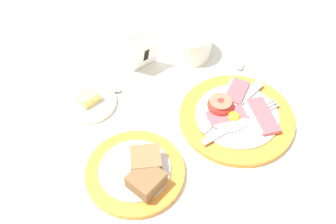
# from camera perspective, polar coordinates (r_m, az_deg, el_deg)

# --- Properties ---
(ground_plane) EXTENTS (3.00, 3.00, 0.00)m
(ground_plane) POSITION_cam_1_polar(r_m,az_deg,el_deg) (0.78, 5.81, -2.29)
(ground_plane) COLOR beige
(breakfast_plate) EXTENTS (0.23, 0.23, 0.04)m
(breakfast_plate) POSITION_cam_1_polar(r_m,az_deg,el_deg) (0.80, 9.78, -0.50)
(breakfast_plate) COLOR orange
(breakfast_plate) RESTS_ON ground_plane
(bread_plate) EXTENTS (0.18, 0.18, 0.05)m
(bread_plate) POSITION_cam_1_polar(r_m,az_deg,el_deg) (0.71, -4.40, -8.58)
(bread_plate) COLOR orange
(bread_plate) RESTS_ON ground_plane
(sugar_cup) EXTENTS (0.10, 0.10, 0.06)m
(sugar_cup) POSITION_cam_1_polar(r_m,az_deg,el_deg) (0.91, 3.24, 9.97)
(sugar_cup) COLOR white
(sugar_cup) RESTS_ON ground_plane
(butter_dish) EXTENTS (0.11, 0.11, 0.03)m
(butter_dish) POSITION_cam_1_polar(r_m,az_deg,el_deg) (0.83, -11.30, 1.46)
(butter_dish) COLOR silver
(butter_dish) RESTS_ON ground_plane
(number_card) EXTENTS (0.06, 0.05, 0.07)m
(number_card) POSITION_cam_1_polar(r_m,az_deg,el_deg) (0.88, -3.67, 8.56)
(number_card) COLOR white
(number_card) RESTS_ON ground_plane
(teaspoon_by_saucer) EXTENTS (0.10, 0.18, 0.01)m
(teaspoon_by_saucer) POSITION_cam_1_polar(r_m,az_deg,el_deg) (0.84, -7.29, 3.19)
(teaspoon_by_saucer) COLOR silver
(teaspoon_by_saucer) RESTS_ON ground_plane
(teaspoon_near_cup) EXTENTS (0.10, 0.18, 0.01)m
(teaspoon_near_cup) POSITION_cam_1_polar(r_m,az_deg,el_deg) (0.94, 9.60, 8.67)
(teaspoon_near_cup) COLOR silver
(teaspoon_near_cup) RESTS_ON ground_plane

